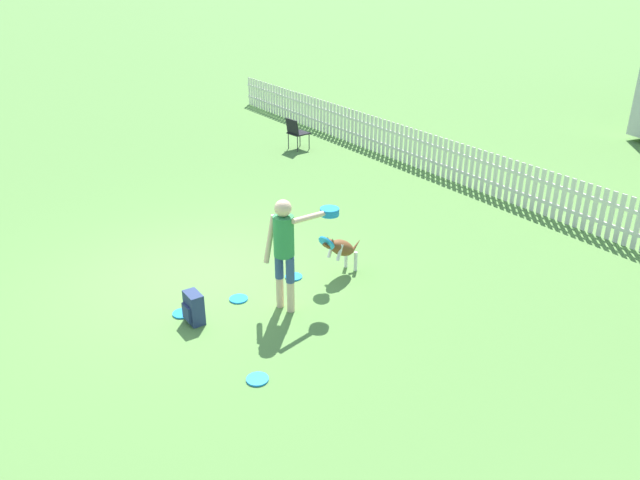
% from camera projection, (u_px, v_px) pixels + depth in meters
% --- Properties ---
extents(ground_plane, '(240.00, 240.00, 0.00)m').
position_uv_depth(ground_plane, '(202.00, 276.00, 9.65)').
color(ground_plane, '#5B8C42').
extents(handler_person, '(0.45, 1.08, 1.63)m').
position_uv_depth(handler_person, '(288.00, 241.00, 8.36)').
color(handler_person, beige).
rests_on(handler_person, ground_plane).
extents(leaping_dog, '(0.48, 0.98, 0.80)m').
position_uv_depth(leaping_dog, '(341.00, 248.00, 9.48)').
color(leaping_dog, brown).
rests_on(leaping_dog, ground_plane).
extents(frisbee_near_handler, '(0.27, 0.27, 0.02)m').
position_uv_depth(frisbee_near_handler, '(257.00, 379.00, 7.27)').
color(frisbee_near_handler, '#1E8CD8').
rests_on(frisbee_near_handler, ground_plane).
extents(frisbee_near_dog, '(0.27, 0.27, 0.02)m').
position_uv_depth(frisbee_near_dog, '(239.00, 299.00, 8.97)').
color(frisbee_near_dog, '#1E8CD8').
rests_on(frisbee_near_dog, ground_plane).
extents(frisbee_midfield, '(0.27, 0.27, 0.02)m').
position_uv_depth(frisbee_midfield, '(182.00, 314.00, 8.60)').
color(frisbee_midfield, '#1E8CD8').
rests_on(frisbee_midfield, ground_plane).
extents(frisbee_far_scatter, '(0.27, 0.27, 0.02)m').
position_uv_depth(frisbee_far_scatter, '(294.00, 277.00, 9.59)').
color(frisbee_far_scatter, '#1E8CD8').
rests_on(frisbee_far_scatter, ground_plane).
extents(backpack_on_grass, '(0.31, 0.22, 0.44)m').
position_uv_depth(backpack_on_grass, '(194.00, 308.00, 8.34)').
color(backpack_on_grass, navy).
rests_on(backpack_on_grass, ground_plane).
extents(picket_fence, '(20.70, 0.04, 0.89)m').
position_uv_depth(picket_fence, '(489.00, 174.00, 12.75)').
color(picket_fence, silver).
rests_on(picket_fence, ground_plane).
extents(folding_chair_center, '(0.49, 0.50, 0.80)m').
position_uv_depth(folding_chair_center, '(296.00, 131.00, 15.69)').
color(folding_chair_center, '#333338').
rests_on(folding_chair_center, ground_plane).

